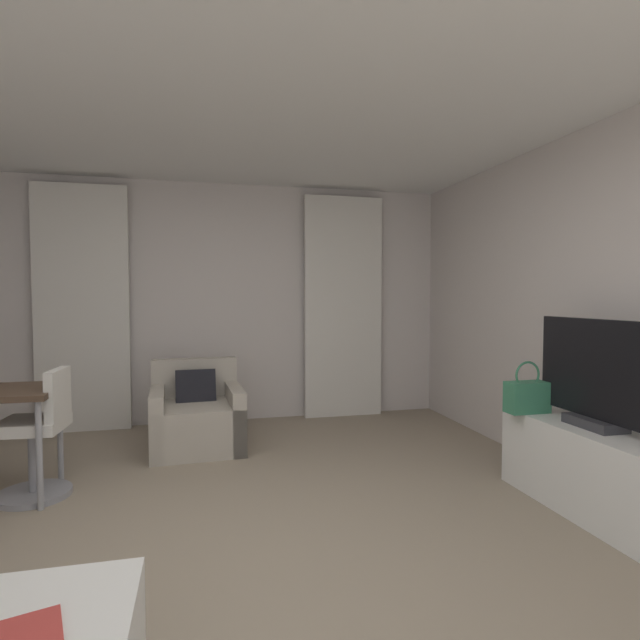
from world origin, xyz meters
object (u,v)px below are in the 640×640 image
magazine_open (7,640)px  tv_console (594,470)px  desk_chair (39,440)px  tv_flatscreen (596,377)px  armchair (197,418)px  handbag_primary (527,396)px

magazine_open → tv_console: tv_console is taller
magazine_open → desk_chair: bearing=103.8°
tv_flatscreen → tv_console: bearing=-90.0°
armchair → magazine_open: 3.13m
armchair → tv_flatscreen: bearing=-39.2°
magazine_open → handbag_primary: 3.21m
armchair → tv_console: bearing=-39.3°
tv_flatscreen → armchair: bearing=140.8°
tv_console → handbag_primary: 0.63m
desk_chair → tv_flatscreen: tv_flatscreen is taller
handbag_primary → armchair: bearing=146.0°
armchair → handbag_primary: handbag_primary is taller
tv_flatscreen → handbag_primary: (-0.16, 0.46, -0.20)m
armchair → handbag_primary: 2.80m
tv_flatscreen → handbag_primary: bearing=109.3°
magazine_open → tv_console: bearing=19.9°
magazine_open → armchair: bearing=80.6°
desk_chair → handbag_primary: size_ratio=2.39×
tv_console → handbag_primary: handbag_primary is taller
magazine_open → tv_flatscreen: 3.19m
armchair → tv_console: (2.46, -2.01, 0.00)m
desk_chair → handbag_primary: (3.34, -0.66, 0.28)m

